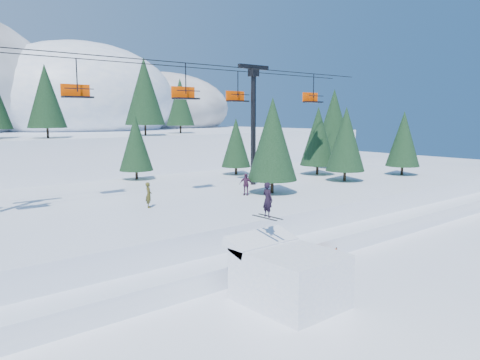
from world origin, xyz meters
TOP-DOWN VIEW (x-y plane):
  - ground at (0.00, 0.00)m, footprint 160.00×160.00m
  - mid_shelf at (0.00, 18.00)m, footprint 70.00×22.00m
  - berm at (0.00, 8.00)m, footprint 70.00×6.00m
  - jump_kicker at (0.86, 1.94)m, footprint 3.62×4.93m
  - chairlift at (1.93, 18.05)m, footprint 46.00×3.21m
  - conifer_stand at (0.86, 18.47)m, footprint 62.52×17.62m
  - distant_skiers at (-4.60, 16.09)m, footprint 26.89×7.13m
  - banner_near at (5.93, 4.25)m, footprint 2.86×0.06m
  - banner_far at (8.94, 5.62)m, footprint 2.77×0.77m

SIDE VIEW (x-z plane):
  - ground at x=0.00m, z-range 0.00..0.00m
  - banner_near at x=5.93m, z-range 0.09..0.99m
  - banner_far at x=8.94m, z-range 0.09..0.99m
  - berm at x=0.00m, z-range 0.00..1.10m
  - mid_shelf at x=0.00m, z-range 0.00..2.50m
  - jump_kicker at x=0.86m, z-range -1.37..4.04m
  - distant_skiers at x=-4.60m, z-range 2.45..4.14m
  - conifer_stand at x=0.86m, z-range 1.98..11.84m
  - chairlift at x=1.93m, z-range 4.18..14.46m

